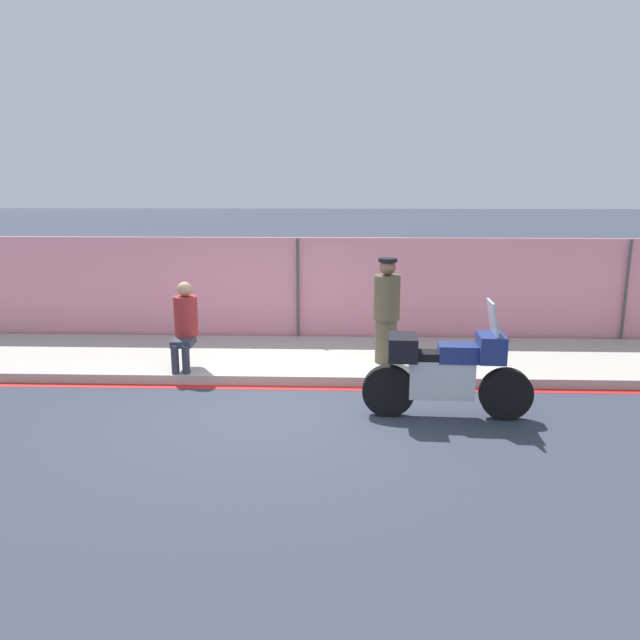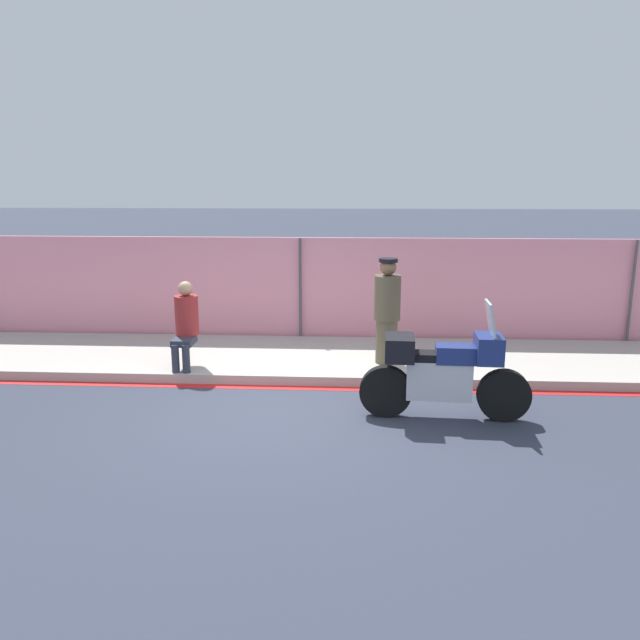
# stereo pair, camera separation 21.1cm
# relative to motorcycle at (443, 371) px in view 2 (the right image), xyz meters

# --- Properties ---
(ground_plane) EXTENTS (120.00, 120.00, 0.00)m
(ground_plane) POSITION_rel_motorcycle_xyz_m (-2.12, 0.14, -0.62)
(ground_plane) COLOR #333847
(sidewalk) EXTENTS (43.69, 2.45, 0.14)m
(sidewalk) POSITION_rel_motorcycle_xyz_m (-2.12, 2.38, -0.55)
(sidewalk) COLOR #ADA89E
(sidewalk) RESTS_ON ground_plane
(curb_paint_stripe) EXTENTS (43.69, 0.18, 0.01)m
(curb_paint_stripe) POSITION_rel_motorcycle_xyz_m (-2.12, 1.06, -0.62)
(curb_paint_stripe) COLOR red
(curb_paint_stripe) RESTS_ON ground_plane
(storefront_fence) EXTENTS (41.51, 0.17, 1.95)m
(storefront_fence) POSITION_rel_motorcycle_xyz_m (-2.12, 3.69, 0.36)
(storefront_fence) COLOR pink
(storefront_fence) RESTS_ON ground_plane
(motorcycle) EXTENTS (2.14, 0.55, 1.52)m
(motorcycle) POSITION_rel_motorcycle_xyz_m (0.00, 0.00, 0.00)
(motorcycle) COLOR black
(motorcycle) RESTS_ON ground_plane
(officer_standing) EXTENTS (0.41, 0.41, 1.65)m
(officer_standing) POSITION_rel_motorcycle_xyz_m (-0.62, 1.96, 0.36)
(officer_standing) COLOR brown
(officer_standing) RESTS_ON sidewalk
(person_seated_on_curb) EXTENTS (0.36, 0.67, 1.31)m
(person_seated_on_curb) POSITION_rel_motorcycle_xyz_m (-3.71, 1.62, 0.25)
(person_seated_on_curb) COLOR #2D3342
(person_seated_on_curb) RESTS_ON sidewalk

